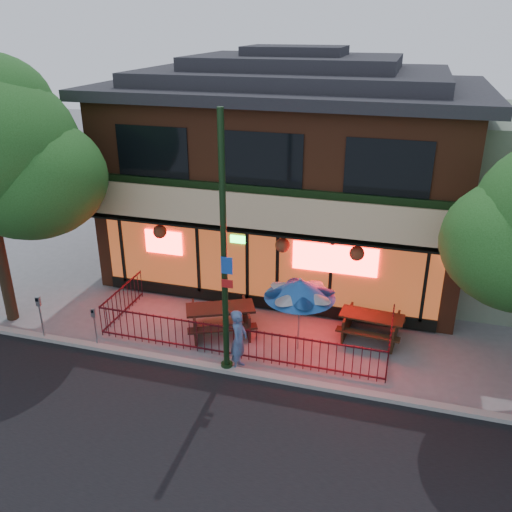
% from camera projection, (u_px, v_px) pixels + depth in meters
% --- Properties ---
extents(ground, '(80.00, 80.00, 0.00)m').
position_uv_depth(ground, '(232.00, 361.00, 15.16)').
color(ground, gray).
rests_on(ground, ground).
extents(curb, '(80.00, 0.25, 0.12)m').
position_uv_depth(curb, '(226.00, 369.00, 14.69)').
color(curb, '#999993').
rests_on(curb, ground).
extents(restaurant_building, '(12.96, 9.49, 8.05)m').
position_uv_depth(restaurant_building, '(292.00, 159.00, 19.77)').
color(restaurant_building, brown).
rests_on(restaurant_building, ground).
extents(patio_fence, '(8.44, 2.62, 1.00)m').
position_uv_depth(patio_fence, '(237.00, 333.00, 15.35)').
color(patio_fence, '#400D16').
rests_on(patio_fence, ground).
extents(street_light, '(0.43, 0.32, 7.00)m').
position_uv_depth(street_light, '(224.00, 265.00, 13.55)').
color(street_light, black).
rests_on(street_light, ground).
extents(picnic_table_left, '(2.51, 2.28, 0.87)m').
position_uv_depth(picnic_table_left, '(220.00, 316.00, 16.34)').
color(picnic_table_left, '#361A13').
rests_on(picnic_table_left, ground).
extents(picnic_table_right, '(1.95, 1.56, 0.79)m').
position_uv_depth(picnic_table_right, '(371.00, 323.00, 16.06)').
color(picnic_table_right, '#352212').
rests_on(picnic_table_right, ground).
extents(patio_umbrella, '(2.00, 2.00, 2.28)m').
position_uv_depth(patio_umbrella, '(300.00, 289.00, 14.97)').
color(patio_umbrella, gray).
rests_on(patio_umbrella, ground).
extents(pedestrian, '(0.45, 0.66, 1.77)m').
position_uv_depth(pedestrian, '(239.00, 340.00, 14.53)').
color(pedestrian, '#4D689B').
rests_on(pedestrian, ground).
extents(parking_meter_near, '(0.13, 0.12, 1.26)m').
position_uv_depth(parking_meter_near, '(94.00, 321.00, 15.50)').
color(parking_meter_near, gray).
rests_on(parking_meter_near, ground).
extents(parking_meter_far, '(0.15, 0.14, 1.43)m').
position_uv_depth(parking_meter_far, '(40.00, 311.00, 15.83)').
color(parking_meter_far, '#9CA0A5').
rests_on(parking_meter_far, ground).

